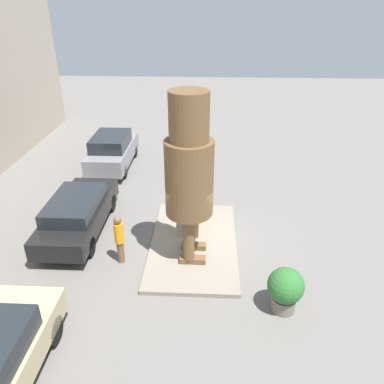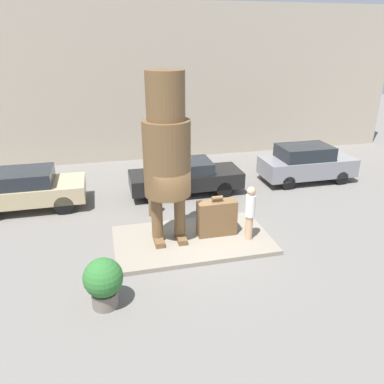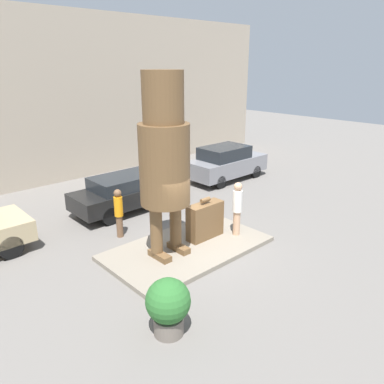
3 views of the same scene
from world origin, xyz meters
name	(u,v)px [view 1 (image 1 of 3)]	position (x,y,z in m)	size (l,w,h in m)	color
ground_plane	(194,245)	(0.00, 0.00, 0.00)	(60.00, 60.00, 0.00)	slate
pedestal	(194,243)	(0.00, 0.00, 0.07)	(4.99, 2.86, 0.14)	gray
statue_figure	(189,168)	(-0.75, 0.10, 3.18)	(1.41, 1.41, 5.20)	brown
giant_suitcase	(192,214)	(0.83, 0.09, 0.73)	(1.27, 0.46, 1.36)	brown
tourist	(208,192)	(1.74, -0.46, 1.12)	(0.31, 0.31, 1.79)	tan
parked_car_black	(78,212)	(0.65, 4.08, 0.77)	(4.66, 1.73, 1.43)	black
parked_car_grey	(112,150)	(6.38, 4.23, 0.87)	(4.21, 1.75, 1.68)	gray
planter_pot	(285,288)	(-2.82, -2.52, 0.72)	(0.96, 0.96, 1.30)	#70665B
worker_hivis	(119,238)	(-1.01, 2.24, 0.91)	(0.28, 0.28, 1.66)	brown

